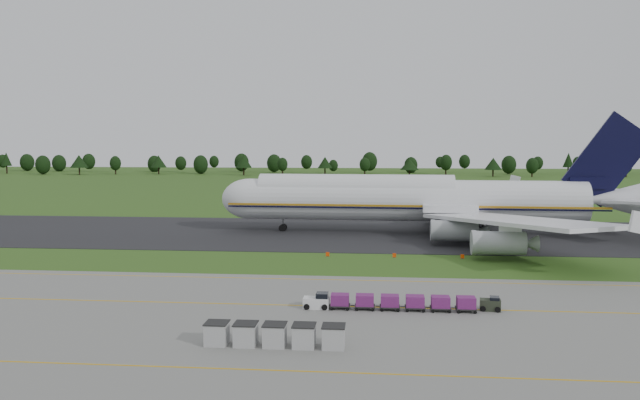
# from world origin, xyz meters

# --- Properties ---
(ground) EXTENTS (600.00, 600.00, 0.00)m
(ground) POSITION_xyz_m (0.00, 0.00, 0.00)
(ground) COLOR #2C4F17
(ground) RESTS_ON ground
(apron) EXTENTS (300.00, 52.00, 0.06)m
(apron) POSITION_xyz_m (0.00, -34.00, 0.03)
(apron) COLOR slate
(apron) RESTS_ON ground
(taxiway) EXTENTS (300.00, 40.00, 0.08)m
(taxiway) POSITION_xyz_m (0.00, 28.00, 0.04)
(taxiway) COLOR black
(taxiway) RESTS_ON ground
(apron_markings) EXTENTS (300.00, 30.20, 0.01)m
(apron_markings) POSITION_xyz_m (0.00, -26.98, 0.06)
(apron_markings) COLOR #CA970B
(apron_markings) RESTS_ON apron
(tree_line) EXTENTS (525.87, 23.85, 11.97)m
(tree_line) POSITION_xyz_m (9.90, 219.29, 5.94)
(tree_line) COLOR black
(tree_line) RESTS_ON ground
(aircraft) EXTENTS (77.23, 75.63, 21.79)m
(aircraft) POSITION_xyz_m (14.76, 29.10, 6.22)
(aircraft) COLOR silver
(aircraft) RESTS_ON ground
(baggage_train) EXTENTS (16.98, 1.54, 1.48)m
(baggage_train) POSITION_xyz_m (7.81, -22.88, 0.87)
(baggage_train) COLOR silver
(baggage_train) RESTS_ON apron
(utility_cart) EXTENTS (2.14, 1.47, 1.09)m
(utility_cart) POSITION_xyz_m (17.97, -22.17, 0.60)
(utility_cart) COLOR #272D1F
(utility_cart) RESTS_ON apron
(uld_row) EXTENTS (11.48, 1.88, 1.86)m
(uld_row) POSITION_xyz_m (-1.45, -34.66, 1.00)
(uld_row) COLOR #A5A5A5
(uld_row) RESTS_ON apron
(edge_markers) EXTENTS (19.78, 0.30, 0.60)m
(edge_markers) POSITION_xyz_m (9.39, 5.51, 0.27)
(edge_markers) COLOR #EE3C07
(edge_markers) RESTS_ON ground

